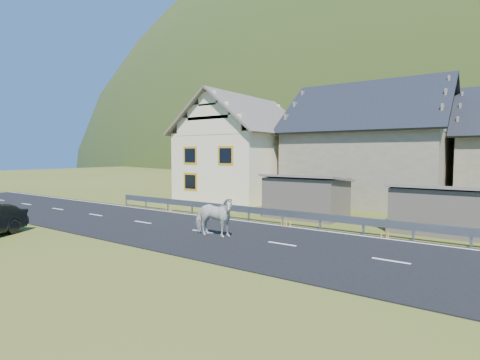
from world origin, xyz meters
The scene contains 10 objects.
ground centered at (0.00, 0.00, 0.00)m, with size 160.00×160.00×0.00m, color #3D4915.
road centered at (0.00, 0.00, 0.02)m, with size 60.00×7.00×0.04m, color black.
lane_markings centered at (0.00, 0.00, 0.04)m, with size 60.00×6.60×0.01m, color silver.
guardrail centered at (0.00, 3.68, 0.56)m, with size 28.10×0.09×0.75m.
shed_left centered at (-2.00, 6.50, 1.10)m, with size 4.30×3.30×2.40m, color #655A4E.
shed_right centered at (4.50, 6.00, 1.00)m, with size 3.80×2.90×2.20m, color #655A4E.
house_cream centered at (-10.00, 12.00, 4.36)m, with size 7.80×9.80×8.30m.
house_stone_a centered at (-1.00, 15.00, 4.63)m, with size 10.80×9.80×8.90m.
conifer_patch centered at (-55.00, 110.00, 6.00)m, with size 76.00×50.00×28.00m, color black.
horse centered at (-3.00, -0.48, 0.89)m, with size 2.01×0.91×1.69m, color beige.
Camera 1 is at (6.80, -12.58, 3.51)m, focal length 28.00 mm.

